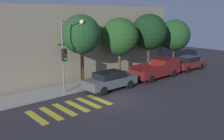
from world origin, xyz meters
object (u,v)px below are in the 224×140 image
Objects in this scene: sedan_middle at (188,63)px; tree_midblock at (120,37)px; traffic_light_pole at (68,47)px; sedan_near_corner at (110,80)px; pickup_truck at (158,69)px; tree_behind_truck at (174,35)px; tree_near_corner at (81,35)px; tree_far_end at (149,32)px.

tree_midblock is (-7.76, 2.51, 3.10)m from sedan_middle.
traffic_light_pole is 1.27× the size of sedan_near_corner.
sedan_middle is at bearing -0.00° from sedan_near_corner.
tree_midblock is (-2.63, 2.51, 3.01)m from pickup_truck.
tree_behind_truck is at bearing 0.00° from tree_midblock.
sedan_middle is 12.80m from tree_near_corner.
traffic_light_pole reaches higher than sedan_middle.
tree_far_end is 1.12× the size of tree_behind_truck.
tree_midblock is 0.94× the size of tree_far_end.
pickup_truck is 4.38m from tree_far_end.
tree_behind_truck reaches higher than sedan_near_corner.
sedan_near_corner is 5.20m from tree_midblock.
traffic_light_pole reaches higher than pickup_truck.
traffic_light_pole is at bearing 171.92° from pickup_truck.
traffic_light_pole is 2.49m from tree_near_corner.
tree_midblock reaches higher than traffic_light_pole.
traffic_light_pole is at bearing 156.92° from sedan_near_corner.
sedan_near_corner is 0.74× the size of tree_far_end.
tree_behind_truck is at bearing 22.73° from pickup_truck.
tree_near_corner reaches higher than tree_behind_truck.
tree_near_corner is 8.44m from tree_far_end.
tree_far_end is at bearing 0.00° from tree_midblock.
traffic_light_pole is at bearing -175.26° from tree_behind_truck.
sedan_near_corner is 1.02× the size of sedan_middle.
pickup_truck is 0.94× the size of tree_midblock.
pickup_truck is 7.03m from tree_behind_truck.
pickup_truck is 8.12m from tree_near_corner.
tree_far_end reaches higher than sedan_near_corner.
tree_near_corner is (2.04, 1.24, 0.72)m from traffic_light_pole.
tree_behind_truck is at bearing 0.00° from tree_far_end.
sedan_middle is 0.81× the size of tree_behind_truck.
tree_far_end is at bearing 18.52° from sedan_near_corner.
pickup_truck reaches higher than sedan_near_corner.
tree_midblock is (6.33, 1.24, 0.32)m from traffic_light_pole.
tree_near_corner is 1.05× the size of tree_midblock.
tree_midblock is 8.63m from tree_behind_truck.
pickup_truck is (5.98, 0.00, 0.09)m from sedan_near_corner.
tree_far_end is at bearing 145.19° from sedan_middle.
traffic_light_pole is 10.56m from tree_far_end.
tree_behind_truck reaches higher than pickup_truck.
traffic_light_pole is 0.94× the size of tree_far_end.
sedan_middle is 0.73× the size of tree_near_corner.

